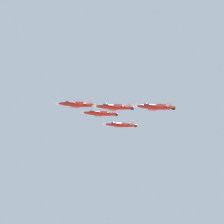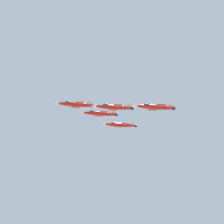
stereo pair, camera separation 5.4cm
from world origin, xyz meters
name	(u,v)px [view 1 (the left image)]	position (x,y,z in m)	size (l,w,h in m)	color
jet_lead	(76,104)	(4.67, 15.64, 115.29)	(16.74, 10.13, 3.52)	red
jet_left_wingman	(113,107)	(-7.53, 26.58, 112.67)	(16.63, 10.12, 3.50)	red
jet_right_wingman	(99,113)	(-8.09, 5.36, 114.58)	(16.89, 10.21, 3.56)	red
jet_left_outer	(155,107)	(-19.72, 37.52, 111.18)	(16.61, 10.08, 3.49)	red
jet_right_outer	(120,125)	(-20.86, -4.91, 112.15)	(16.83, 10.15, 3.55)	red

